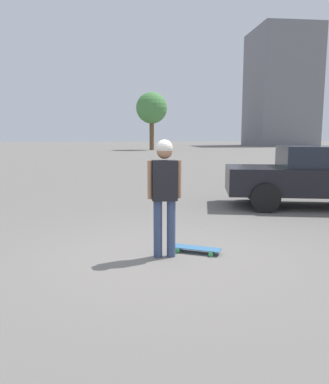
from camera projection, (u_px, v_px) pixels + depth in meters
name	position (u px, v px, depth m)	size (l,w,h in m)	color
ground_plane	(164.00, 257.00, 5.66)	(220.00, 220.00, 0.00)	slate
person	(164.00, 186.00, 5.50)	(0.25, 0.50, 1.76)	#38476B
skateboard	(196.00, 248.00, 5.84)	(0.54, 0.80, 0.08)	#336693
car_parked_near	(317.00, 176.00, 9.49)	(2.64, 4.75, 1.55)	black
building_block_distant	(280.00, 89.00, 67.38)	(11.61, 10.36, 20.39)	slate
tree_distant	(152.00, 108.00, 47.16)	(3.92, 3.92, 7.24)	brown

